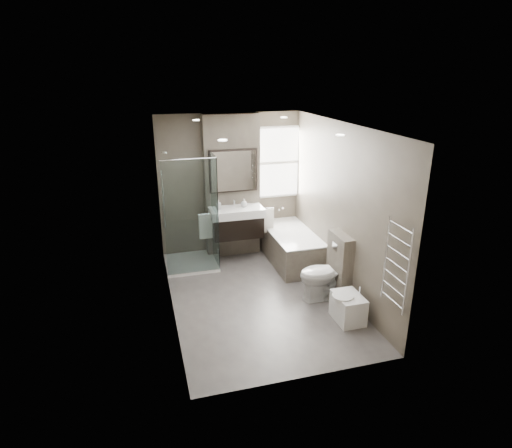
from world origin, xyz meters
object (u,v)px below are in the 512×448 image
object	(u,v)px
bidet	(348,307)
bathtub	(291,245)
vanity	(237,222)
toilet	(326,274)

from	to	relation	value
bidet	bathtub	bearing A→B (deg)	92.49
vanity	bidet	distance (m)	2.64
bathtub	bidet	distance (m)	2.06
vanity	bathtub	size ratio (longest dim) A/B	0.59
vanity	toilet	distance (m)	2.00
vanity	bathtub	world-z (taller)	vanity
bathtub	toilet	distance (m)	1.39
toilet	bidet	bearing A→B (deg)	5.18
bathtub	toilet	xyz separation A→B (m)	(0.05, -1.39, 0.09)
vanity	bathtub	distance (m)	1.07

